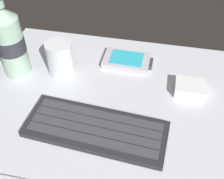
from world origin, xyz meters
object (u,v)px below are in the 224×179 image
(keyboard, at_px, (96,129))
(water_bottle, at_px, (10,42))
(handheld_device, at_px, (127,60))
(charger_block, at_px, (190,88))
(juice_cup, at_px, (60,59))

(keyboard, distance_m, water_bottle, 0.29)
(keyboard, distance_m, handheld_device, 0.24)
(keyboard, xyz_separation_m, charger_block, (0.19, 0.16, 0.00))
(keyboard, xyz_separation_m, water_bottle, (-0.24, 0.15, 0.08))
(juice_cup, height_order, charger_block, juice_cup)
(water_bottle, relative_size, charger_block, 2.97)
(water_bottle, bearing_deg, charger_block, 1.48)
(keyboard, bearing_deg, handheld_device, 83.53)
(keyboard, xyz_separation_m, handheld_device, (0.03, 0.23, -0.00))
(keyboard, relative_size, handheld_device, 2.30)
(juice_cup, bearing_deg, handheld_device, 23.51)
(keyboard, height_order, charger_block, charger_block)
(handheld_device, distance_m, water_bottle, 0.29)
(keyboard, height_order, juice_cup, juice_cup)
(keyboard, relative_size, water_bottle, 1.43)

